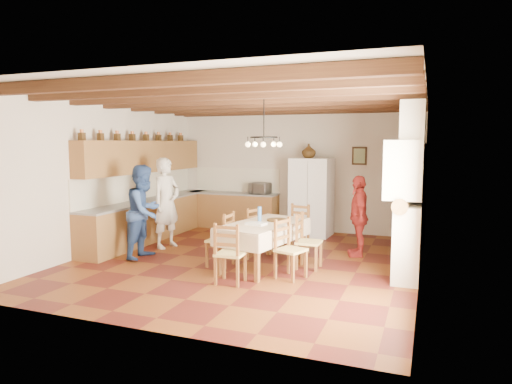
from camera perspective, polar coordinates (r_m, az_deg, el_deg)
floor at (r=8.43m, az=-1.38°, el=-8.73°), size 6.00×6.50×0.02m
ceiling at (r=8.18m, az=-1.44°, el=12.15°), size 6.00×6.50×0.02m
wall_back at (r=11.24m, az=4.93°, el=2.83°), size 6.00×0.02×3.00m
wall_front at (r=5.32m, az=-14.90°, el=-1.21°), size 6.00×0.02×3.00m
wall_left at (r=9.72m, az=-18.07°, el=2.00°), size 0.02×6.50×3.00m
wall_right at (r=7.56m, az=20.20°, el=0.79°), size 0.02×6.50×3.00m
ceiling_beams at (r=8.17m, az=-1.44°, el=11.45°), size 6.00×6.30×0.16m
lower_cabinets_left at (r=10.50m, az=-12.94°, el=-3.43°), size 0.60×4.30×0.86m
lower_cabinets_back at (r=11.59m, az=-2.94°, el=-2.37°), size 2.30×0.60×0.86m
countertop_left at (r=10.43m, az=-13.00°, el=-1.00°), size 0.62×4.30×0.04m
countertop_back at (r=11.54m, az=-2.95°, el=-0.16°), size 2.34×0.62×0.04m
backsplash_left at (r=10.56m, az=-14.33°, el=0.80°), size 0.03×4.30×0.60m
backsplash_back at (r=11.76m, az=-2.39°, el=1.54°), size 2.30×0.03×0.60m
upper_cabinets at (r=10.43m, az=-13.70°, el=4.33°), size 0.35×4.20×0.70m
fireplace at (r=7.78m, az=18.06°, el=0.27°), size 0.56×1.60×2.80m
wall_picture at (r=10.87m, az=12.80°, el=4.43°), size 0.34×0.03×0.42m
refrigerator at (r=10.65m, az=6.96°, el=-0.62°), size 0.94×0.79×1.80m
hutch at (r=9.66m, az=18.75°, el=-0.59°), size 0.61×1.23×2.14m
dining_table at (r=7.91m, az=0.96°, el=-4.46°), size 1.25×1.93×0.78m
chandelier at (r=7.77m, az=0.98°, el=6.85°), size 0.47×0.47×0.03m
chair_left_near at (r=8.04m, az=-4.52°, el=-5.89°), size 0.40×0.42×0.96m
chair_left_far at (r=8.67m, az=-1.22°, el=-4.98°), size 0.51×0.52×0.96m
chair_right_near at (r=7.32m, az=4.37°, el=-7.11°), size 0.51×0.53×0.96m
chair_right_far at (r=7.92m, az=6.64°, el=-6.10°), size 0.40×0.42×0.96m
chair_end_near at (r=7.07m, az=-3.21°, el=-7.58°), size 0.44×0.42×0.96m
chair_end_far at (r=8.93m, az=5.03°, el=-4.67°), size 0.49×0.48×0.96m
person_man at (r=9.54m, az=-11.13°, el=-1.34°), size 0.59×0.76×1.85m
person_woman_blue at (r=8.78m, az=-13.76°, el=-2.39°), size 0.67×0.86×1.75m
person_woman_red at (r=8.90m, az=12.69°, el=-2.93°), size 0.58×0.97×1.54m
microwave at (r=11.24m, az=0.49°, el=0.48°), size 0.54×0.42×0.27m
fridge_vase at (r=10.60m, az=6.62°, el=5.13°), size 0.32×0.32×0.33m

